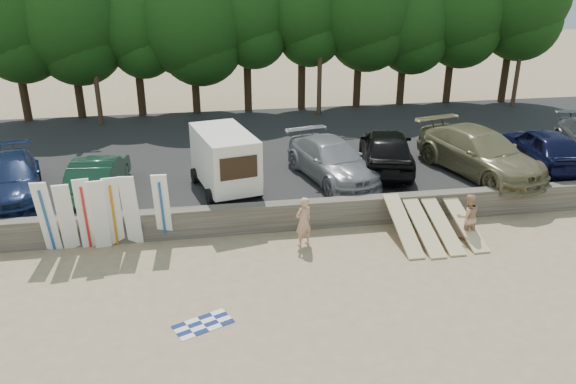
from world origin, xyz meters
name	(u,v)px	position (x,y,z in m)	size (l,w,h in m)	color
ground	(367,265)	(0.00, 0.00, 0.00)	(120.00, 120.00, 0.00)	tan
seawall	(343,212)	(0.00, 3.00, 0.50)	(44.00, 0.50, 1.00)	#6B6356
parking_lot	(303,151)	(0.00, 10.50, 0.35)	(44.00, 14.50, 0.70)	#282828
treeline	(281,11)	(0.06, 17.53, 6.28)	(34.02, 6.64, 9.40)	#382616
utility_poles	(321,29)	(2.00, 16.00, 5.43)	(25.80, 0.26, 9.00)	#473321
box_trailer	(225,158)	(-4.00, 5.32, 1.97)	(2.63, 3.87, 2.27)	silver
car_0	(10,179)	(-11.78, 5.82, 1.46)	(2.12, 5.21, 1.51)	#132043
car_1	(98,175)	(-8.66, 5.66, 1.44)	(1.56, 4.49, 1.48)	#123120
car_2	(332,160)	(0.26, 5.86, 1.46)	(2.14, 5.27, 1.53)	gray
car_3	(386,149)	(2.73, 6.46, 1.59)	(2.11, 5.24, 1.79)	black
car_4	(480,152)	(6.34, 5.42, 1.59)	(2.49, 6.13, 1.78)	olive
car_5	(542,147)	(9.34, 5.76, 1.54)	(1.98, 4.93, 1.68)	black
surfboard_upright_0	(46,217)	(-9.83, 2.49, 1.28)	(0.50, 0.06, 2.60)	white
surfboard_upright_1	(66,218)	(-9.22, 2.40, 1.25)	(0.50, 0.06, 2.60)	white
surfboard_upright_2	(85,214)	(-8.65, 2.51, 1.28)	(0.50, 0.06, 2.60)	white
surfboard_upright_3	(99,215)	(-8.20, 2.35, 1.28)	(0.50, 0.06, 2.60)	white
surfboard_upright_4	(113,212)	(-7.78, 2.53, 1.28)	(0.50, 0.06, 2.60)	white
surfboard_upright_5	(131,211)	(-7.23, 2.53, 1.28)	(0.50, 0.06, 2.60)	white
surfboard_upright_6	(162,208)	(-6.24, 2.59, 1.28)	(0.50, 0.06, 2.60)	white
surfboard_low_0	(403,225)	(1.68, 1.46, 0.57)	(0.56, 3.00, 0.07)	#CEB882
surfboard_low_1	(423,226)	(2.38, 1.41, 0.49)	(0.56, 3.00, 0.07)	#CEB882
surfboard_low_2	(442,224)	(3.07, 1.47, 0.48)	(0.56, 3.00, 0.07)	#CEB882
surfboard_low_3	(464,222)	(3.90, 1.53, 0.47)	(0.56, 3.00, 0.07)	#CEB882
beachgoer_a	(303,222)	(-1.70, 1.65, 0.86)	(0.63, 0.41, 1.73)	tan
beachgoer_b	(468,217)	(3.87, 1.25, 0.81)	(0.78, 0.61, 1.61)	tan
cooler	(408,229)	(2.08, 1.94, 0.16)	(0.38, 0.30, 0.32)	#268C4C
gear_bag	(409,231)	(2.10, 1.90, 0.11)	(0.30, 0.25, 0.22)	#E1471A
beach_towel	(203,324)	(-5.12, -2.26, 0.01)	(1.50, 1.50, 0.00)	white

